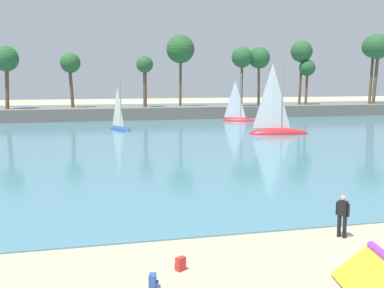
{
  "coord_description": "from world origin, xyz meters",
  "views": [
    {
      "loc": [
        -3.26,
        -7.81,
        6.07
      ],
      "look_at": [
        1.76,
        13.21,
        2.99
      ],
      "focal_mm": 43.34,
      "sensor_mm": 36.0,
      "label": 1
    }
  ],
  "objects_px": {
    "backpack_spare": "(153,282)",
    "sailboat_toward_headland": "(238,116)",
    "sailboat_near_shore": "(120,125)",
    "person_at_waterline": "(342,215)",
    "backpack_near_kite": "(180,264)",
    "sailboat_mid_bay": "(277,126)"
  },
  "relations": [
    {
      "from": "backpack_near_kite",
      "to": "sailboat_mid_bay",
      "type": "height_order",
      "value": "sailboat_mid_bay"
    },
    {
      "from": "backpack_near_kite",
      "to": "sailboat_mid_bay",
      "type": "distance_m",
      "value": 37.11
    },
    {
      "from": "backpack_near_kite",
      "to": "sailboat_toward_headland",
      "type": "distance_m",
      "value": 51.56
    },
    {
      "from": "sailboat_near_shore",
      "to": "person_at_waterline",
      "type": "bearing_deg",
      "value": -82.27
    },
    {
      "from": "backpack_spare",
      "to": "backpack_near_kite",
      "type": "bearing_deg",
      "value": 46.34
    },
    {
      "from": "backpack_near_kite",
      "to": "sailboat_toward_headland",
      "type": "xyz_separation_m",
      "value": [
        18.57,
        48.1,
        0.49
      ]
    },
    {
      "from": "person_at_waterline",
      "to": "backpack_near_kite",
      "type": "relative_size",
      "value": 3.78
    },
    {
      "from": "person_at_waterline",
      "to": "sailboat_mid_bay",
      "type": "relative_size",
      "value": 0.18
    },
    {
      "from": "backpack_spare",
      "to": "sailboat_toward_headland",
      "type": "bearing_deg",
      "value": 68.27
    },
    {
      "from": "backpack_near_kite",
      "to": "backpack_spare",
      "type": "distance_m",
      "value": 1.5
    },
    {
      "from": "person_at_waterline",
      "to": "backpack_spare",
      "type": "xyz_separation_m",
      "value": [
        -7.71,
        -2.67,
        -0.69
      ]
    },
    {
      "from": "backpack_near_kite",
      "to": "sailboat_near_shore",
      "type": "height_order",
      "value": "sailboat_near_shore"
    },
    {
      "from": "person_at_waterline",
      "to": "backpack_spare",
      "type": "bearing_deg",
      "value": -160.88
    },
    {
      "from": "backpack_near_kite",
      "to": "person_at_waterline",
      "type": "bearing_deg",
      "value": 13.36
    },
    {
      "from": "sailboat_mid_bay",
      "to": "sailboat_toward_headland",
      "type": "relative_size",
      "value": 1.33
    },
    {
      "from": "backpack_spare",
      "to": "sailboat_near_shore",
      "type": "bearing_deg",
      "value": 86.66
    },
    {
      "from": "person_at_waterline",
      "to": "sailboat_toward_headland",
      "type": "distance_m",
      "value": 48.01
    },
    {
      "from": "sailboat_mid_bay",
      "to": "sailboat_toward_headland",
      "type": "xyz_separation_m",
      "value": [
        0.9,
        15.47,
        -0.21
      ]
    },
    {
      "from": "sailboat_near_shore",
      "to": "sailboat_mid_bay",
      "type": "relative_size",
      "value": 0.66
    },
    {
      "from": "sailboat_near_shore",
      "to": "sailboat_toward_headland",
      "type": "relative_size",
      "value": 0.88
    },
    {
      "from": "backpack_spare",
      "to": "sailboat_mid_bay",
      "type": "relative_size",
      "value": 0.05
    },
    {
      "from": "person_at_waterline",
      "to": "sailboat_mid_bay",
      "type": "bearing_deg",
      "value": 70.5
    }
  ]
}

